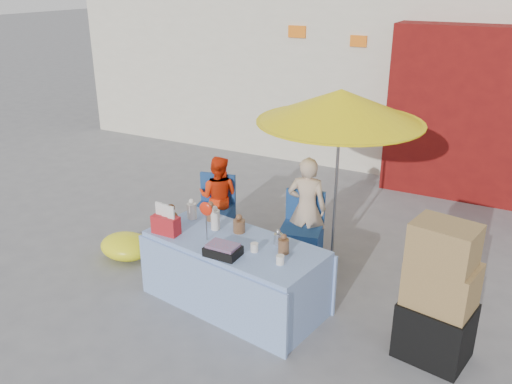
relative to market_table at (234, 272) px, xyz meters
The scene contains 9 objects.
ground 0.43m from the market_table, 148.21° to the left, with size 80.00×80.00×0.00m, color slate.
market_table is the anchor object (origin of this frame).
chair_left 1.55m from the market_table, 130.37° to the left, with size 0.57×0.56×0.85m.
chair_right 1.21m from the market_table, 77.87° to the left, with size 0.57×0.56×0.85m.
vendor_orange 1.65m from the market_table, 127.24° to the left, with size 0.54×0.42×1.11m, color #F1320C.
vendor_beige 1.36m from the market_table, 78.94° to the left, with size 0.47×0.31×1.29m, color beige.
umbrella 2.17m from the market_table, 69.14° to the left, with size 1.90×1.90×2.09m.
box_stack 2.05m from the market_table, ahead, with size 0.68×0.60×1.34m.
tarp_bundle 1.72m from the market_table, behind, with size 0.67×0.54×0.30m, color #FDFB1A.
Camera 1 is at (2.69, -4.37, 3.27)m, focal length 38.00 mm.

